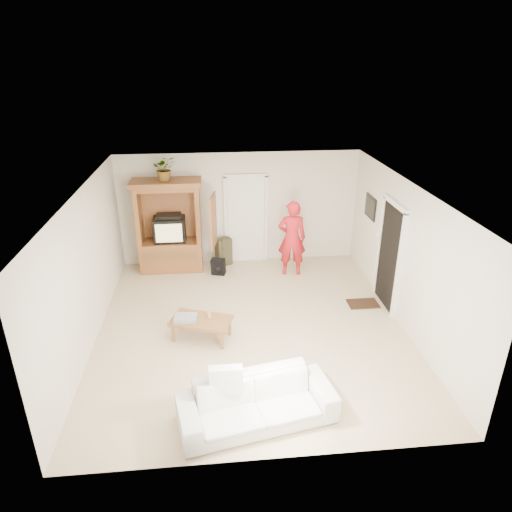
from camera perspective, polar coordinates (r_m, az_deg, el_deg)
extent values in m
plane|color=tan|center=(8.47, -0.58, -8.82)|extent=(6.00, 6.00, 0.00)
plane|color=white|center=(7.39, -0.67, 8.37)|extent=(6.00, 6.00, 0.00)
plane|color=silver|center=(10.63, -2.09, 5.95)|extent=(5.50, 0.00, 5.50)
plane|color=silver|center=(5.29, 2.41, -14.51)|extent=(5.50, 0.00, 5.50)
plane|color=silver|center=(8.10, -20.39, -1.58)|extent=(0.00, 6.00, 6.00)
plane|color=silver|center=(8.52, 18.13, 0.00)|extent=(0.00, 6.00, 6.00)
cube|color=brown|center=(10.67, -10.49, 0.15)|extent=(1.40, 0.60, 0.70)
cube|color=brown|center=(10.41, -14.45, 4.79)|extent=(0.10, 0.60, 1.20)
cube|color=brown|center=(10.29, -7.27, 5.14)|extent=(0.10, 0.60, 1.20)
cube|color=brown|center=(10.58, -10.77, 5.45)|extent=(1.40, 0.06, 1.20)
cube|color=brown|center=(10.14, -11.17, 8.44)|extent=(1.40, 0.60, 0.10)
cube|color=brown|center=(10.12, -11.21, 8.99)|extent=(1.52, 0.68, 0.10)
cube|color=brown|center=(9.84, -5.38, 4.34)|extent=(0.16, 0.67, 1.15)
cube|color=black|center=(10.47, -10.73, 3.35)|extent=(0.70, 0.52, 0.55)
cube|color=tan|center=(10.21, -10.84, 2.81)|extent=(0.58, 0.02, 0.42)
cube|color=black|center=(10.33, -10.88, 4.92)|extent=(0.55, 0.35, 0.08)
cube|color=brown|center=(10.37, -10.64, 0.02)|extent=(1.19, 0.03, 0.25)
cube|color=white|center=(10.71, -1.25, 4.50)|extent=(0.85, 0.05, 2.04)
cube|color=black|center=(9.12, 16.34, -0.09)|extent=(0.05, 0.90, 2.04)
cube|color=black|center=(10.05, 14.13, 5.95)|extent=(0.03, 0.60, 0.48)
cube|color=#382316|center=(9.42, 13.22, -5.81)|extent=(0.60, 0.40, 0.02)
imported|color=#4C7238|center=(10.02, -11.36, 10.68)|extent=(0.54, 0.50, 0.52)
imported|color=red|center=(10.10, 4.50, 2.22)|extent=(0.67, 0.48, 1.72)
imported|color=silver|center=(6.43, 0.09, -17.81)|extent=(2.22, 1.22, 0.61)
cube|color=brown|center=(8.04, -6.88, -8.03)|extent=(1.15, 0.87, 0.06)
cube|color=brown|center=(8.13, -10.33, -9.47)|extent=(0.07, 0.07, 0.33)
cube|color=brown|center=(8.45, -9.18, -7.94)|extent=(0.07, 0.07, 0.33)
cube|color=brown|center=(7.84, -4.25, -10.46)|extent=(0.07, 0.07, 0.33)
cube|color=brown|center=(8.18, -3.33, -8.83)|extent=(0.07, 0.07, 0.33)
cube|color=#CE4463|center=(8.02, -8.78, -7.68)|extent=(0.40, 0.31, 0.08)
cylinder|color=tan|center=(8.03, -5.91, -7.34)|extent=(0.08, 0.08, 0.10)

